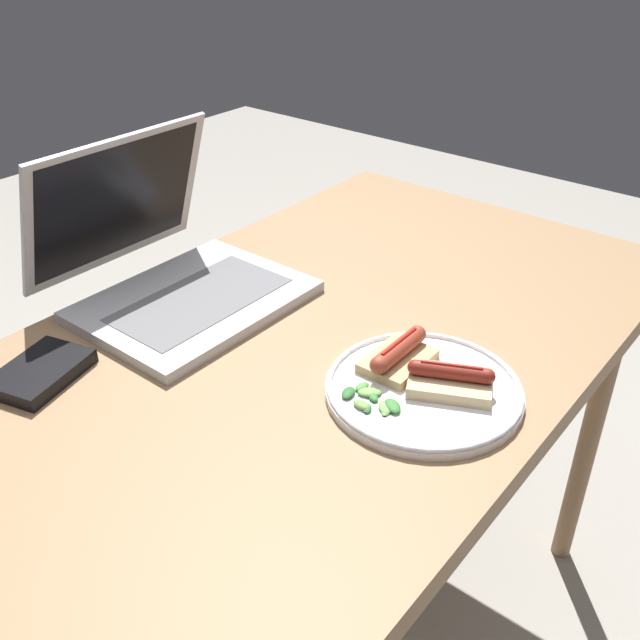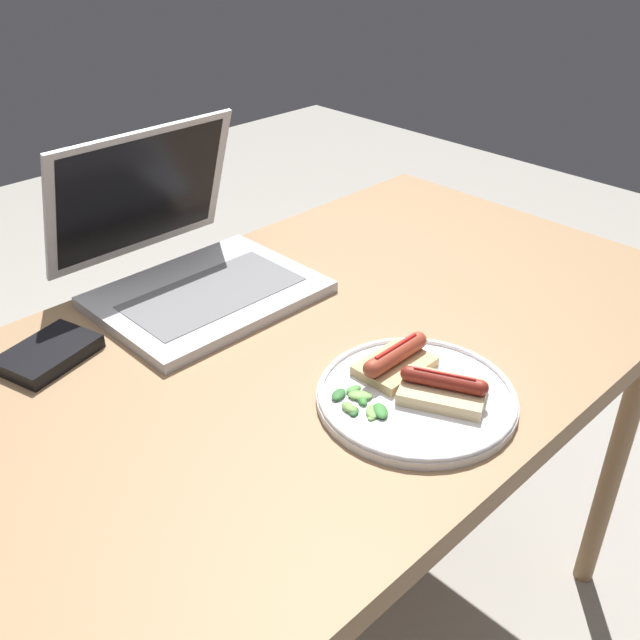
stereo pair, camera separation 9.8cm
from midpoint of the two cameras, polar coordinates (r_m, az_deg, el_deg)
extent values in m
cube|color=#93704C|center=(1.00, -6.88, -4.82)|extent=(1.46, 0.72, 0.04)
cylinder|color=#93704C|center=(1.78, 2.25, -1.52)|extent=(0.04, 0.04, 0.72)
cylinder|color=#93704C|center=(1.58, 19.19, -8.55)|extent=(0.04, 0.04, 0.72)
cube|color=#B7B7BC|center=(1.15, -12.42, 1.40)|extent=(0.34, 0.26, 0.02)
cube|color=slate|center=(1.14, -11.97, 1.57)|extent=(0.28, 0.14, 0.00)
cube|color=#B7B7BC|center=(1.22, -18.25, 8.90)|extent=(0.34, 0.09, 0.23)
cube|color=black|center=(1.22, -18.15, 8.92)|extent=(0.30, 0.07, 0.20)
cylinder|color=silver|center=(0.94, 5.33, -5.75)|extent=(0.26, 0.26, 0.01)
torus|color=silver|center=(0.94, 5.35, -5.38)|extent=(0.26, 0.26, 0.01)
cube|color=#D6B784|center=(0.93, 7.39, -5.15)|extent=(0.11, 0.13, 0.02)
cylinder|color=maroon|center=(0.92, 7.47, -4.23)|extent=(0.06, 0.09, 0.02)
sphere|color=maroon|center=(0.92, 10.33, -4.57)|extent=(0.02, 0.02, 0.02)
sphere|color=maroon|center=(0.93, 4.63, -3.89)|extent=(0.02, 0.02, 0.02)
cylinder|color=red|center=(0.92, 7.51, -3.72)|extent=(0.04, 0.07, 0.01)
cube|color=tan|center=(0.97, 3.39, -3.37)|extent=(0.10, 0.07, 0.01)
cylinder|color=#9E3D28|center=(0.96, 3.42, -2.44)|extent=(0.10, 0.03, 0.02)
sphere|color=#9E3D28|center=(0.93, 1.72, -3.74)|extent=(0.02, 0.02, 0.02)
sphere|color=#9E3D28|center=(0.99, 5.01, -1.22)|extent=(0.02, 0.02, 0.02)
cylinder|color=red|center=(0.95, 3.45, -1.83)|extent=(0.08, 0.01, 0.01)
ellipsoid|color=#709E4C|center=(0.92, 0.94, -5.90)|extent=(0.03, 0.04, 0.01)
ellipsoid|color=#4C8E3D|center=(0.93, 0.36, -5.46)|extent=(0.02, 0.02, 0.01)
ellipsoid|color=#387A33|center=(0.90, 2.71, -6.99)|extent=(0.03, 0.04, 0.01)
ellipsoid|color=#709E4C|center=(0.89, 2.15, -7.47)|extent=(0.02, 0.01, 0.00)
ellipsoid|color=#709E4C|center=(0.90, 2.08, -7.11)|extent=(0.03, 0.03, 0.01)
ellipsoid|color=#2D662D|center=(0.92, -0.78, -5.95)|extent=(0.03, 0.02, 0.01)
ellipsoid|color=#2D662D|center=(0.89, 0.60, -7.23)|extent=(0.02, 0.02, 0.01)
ellipsoid|color=#387A33|center=(0.91, 1.21, -6.31)|extent=(0.02, 0.02, 0.01)
ellipsoid|color=#709E4C|center=(0.90, 0.39, -6.78)|extent=(0.02, 0.03, 0.01)
cube|color=black|center=(1.05, -23.98, -3.92)|extent=(0.15, 0.12, 0.02)
camera|label=1|loc=(0.05, -92.86, -1.76)|focal=40.00mm
camera|label=2|loc=(0.05, 87.14, 1.76)|focal=40.00mm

